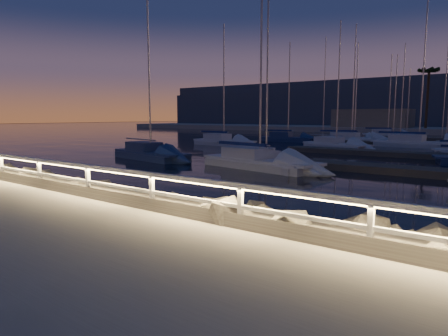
{
  "coord_description": "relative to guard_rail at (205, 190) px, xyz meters",
  "views": [
    {
      "loc": [
        6.18,
        -7.57,
        2.62
      ],
      "look_at": [
        -2.48,
        4.0,
        0.72
      ],
      "focal_mm": 32.0,
      "sensor_mm": 36.0,
      "label": 1
    }
  ],
  "objects": [
    {
      "name": "sailboat_c",
      "position": [
        -6.57,
        13.75,
        -0.97
      ],
      "size": [
        7.53,
        4.63,
        12.41
      ],
      "rotation": [
        0.0,
        0.0,
        -0.38
      ],
      "color": "silver",
      "rests_on": "ground"
    },
    {
      "name": "ground",
      "position": [
        0.07,
        0.0,
        -0.77
      ],
      "size": [
        400.0,
        400.0,
        0.0
      ],
      "primitive_type": "plane",
      "color": "#A29E93",
      "rests_on": "ground"
    },
    {
      "name": "guard_rail",
      "position": [
        0.0,
        0.0,
        0.0
      ],
      "size": [
        44.11,
        0.12,
        1.06
      ],
      "color": "white",
      "rests_on": "ground"
    },
    {
      "name": "sailboat_e",
      "position": [
        -20.14,
        27.39,
        -0.92
      ],
      "size": [
        7.77,
        2.98,
        12.99
      ],
      "rotation": [
        0.0,
        0.0,
        -0.09
      ],
      "color": "silver",
      "rests_on": "ground"
    },
    {
      "name": "riprap",
      "position": [
        1.49,
        1.46,
        -0.98
      ],
      "size": [
        30.38,
        2.88,
        1.29
      ],
      "color": "slate",
      "rests_on": "ground"
    },
    {
      "name": "palm_left",
      "position": [
        -7.93,
        72.0,
        9.36
      ],
      "size": [
        3.0,
        3.0,
        11.2
      ],
      "color": "#4A3922",
      "rests_on": "ground"
    },
    {
      "name": "sailboat_f",
      "position": [
        -8.61,
        30.57,
        -0.95
      ],
      "size": [
        7.48,
        4.27,
        12.31
      ],
      "rotation": [
        0.0,
        0.0,
        -0.33
      ],
      "color": "silver",
      "rests_on": "ground"
    },
    {
      "name": "sailboat_m",
      "position": [
        -10.14,
        54.93,
        -0.93
      ],
      "size": [
        7.38,
        4.54,
        12.28
      ],
      "rotation": [
        0.0,
        0.0,
        0.38
      ],
      "color": "silver",
      "rests_on": "ground"
    },
    {
      "name": "distant_hills",
      "position": [
        -22.06,
        133.69,
        3.96
      ],
      "size": [
        230.0,
        37.5,
        18.0
      ],
      "color": "#384357",
      "rests_on": "ground"
    },
    {
      "name": "sailboat_k",
      "position": [
        -2.5,
        37.22,
        -0.91
      ],
      "size": [
        9.19,
        3.13,
        15.38
      ],
      "rotation": [
        0.0,
        0.0,
        -0.04
      ],
      "color": "silver",
      "rests_on": "ground"
    },
    {
      "name": "harbor_water",
      "position": [
        0.07,
        31.22,
        -1.74
      ],
      "size": [
        400.0,
        440.0,
        0.6
      ],
      "color": "black",
      "rests_on": "ground"
    },
    {
      "name": "sailboat_b",
      "position": [
        -6.83,
        13.34,
        -0.92
      ],
      "size": [
        8.44,
        3.85,
        13.9
      ],
      "rotation": [
        0.0,
        0.0,
        -0.18
      ],
      "color": "silver",
      "rests_on": "ground"
    },
    {
      "name": "sailboat_j",
      "position": [
        -10.29,
        39.56,
        -0.92
      ],
      "size": [
        8.37,
        5.06,
        13.84
      ],
      "rotation": [
        0.0,
        0.0,
        0.37
      ],
      "color": "silver",
      "rests_on": "ground"
    },
    {
      "name": "sailboat_i",
      "position": [
        -17.56,
        37.38,
        -0.93
      ],
      "size": [
        7.33,
        2.75,
        12.28
      ],
      "rotation": [
        0.0,
        0.0,
        0.08
      ],
      "color": "navy",
      "rests_on": "ground"
    },
    {
      "name": "sailboat_n",
      "position": [
        -10.91,
        42.47,
        -0.96
      ],
      "size": [
        7.41,
        3.27,
        12.22
      ],
      "rotation": [
        0.0,
        0.0,
        -0.16
      ],
      "color": "silver",
      "rests_on": "ground"
    },
    {
      "name": "floating_docks",
      "position": [
        0.07,
        32.5,
        -1.17
      ],
      "size": [
        22.0,
        36.0,
        0.4
      ],
      "color": "#564F47",
      "rests_on": "ground"
    },
    {
      "name": "sailboat_a",
      "position": [
        -16.11,
        12.94,
        -0.92
      ],
      "size": [
        7.68,
        3.49,
        12.71
      ],
      "rotation": [
        0.0,
        0.0,
        -0.18
      ],
      "color": "navy",
      "rests_on": "ground"
    }
  ]
}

